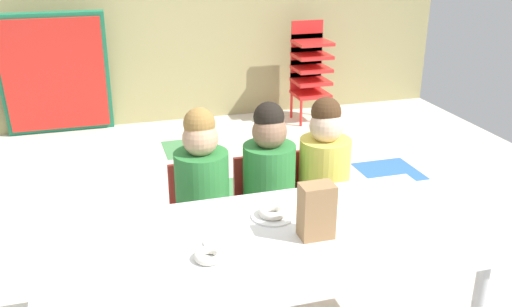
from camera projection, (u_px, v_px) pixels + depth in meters
ground_plane at (249, 265)px, 3.02m from camera, size 5.30×5.26×0.02m
craft_table at (265, 248)px, 2.17m from camera, size 1.69×0.77×0.57m
seated_child_near_camera at (202, 182)px, 2.67m from camera, size 0.32×0.31×0.92m
seated_child_middle_seat at (269, 174)px, 2.76m from camera, size 0.34×0.34×0.92m
seated_child_far_right at (324, 167)px, 2.84m from camera, size 0.32×0.31×0.92m
kid_chair_red_stack at (310, 66)px, 5.14m from camera, size 0.32×0.30×0.92m
folded_activity_table at (55, 76)px, 4.71m from camera, size 0.90×0.29×1.09m
paper_bag_brown at (317, 211)px, 2.12m from camera, size 0.13×0.09×0.22m
paper_plate_near_edge at (273, 216)px, 2.30m from camera, size 0.18×0.18×0.01m
paper_plate_center_table at (227, 242)px, 2.11m from camera, size 0.18×0.18×0.01m
donut_powdered_on_plate at (273, 212)px, 2.29m from camera, size 0.12×0.12×0.03m
donut_powdered_loose at (209, 256)px, 2.00m from camera, size 0.11×0.11×0.03m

